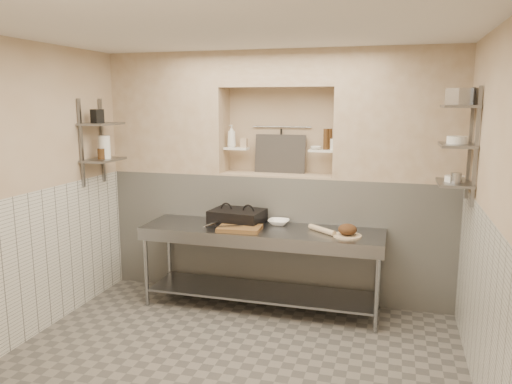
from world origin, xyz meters
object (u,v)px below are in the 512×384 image
(prep_table, at_px, (261,252))
(bread_loaf, at_px, (347,229))
(cutting_board, at_px, (240,228))
(bowl_alcove, at_px, (316,148))
(jug_left, at_px, (105,147))
(panini_press, at_px, (237,217))
(mixing_bowl, at_px, (279,222))
(bottle_soap, at_px, (232,136))
(rolling_pin, at_px, (322,230))

(prep_table, height_order, bread_loaf, bread_loaf)
(cutting_board, height_order, bowl_alcove, bowl_alcove)
(bowl_alcove, distance_m, jug_left, 2.37)
(panini_press, distance_m, bowl_alcove, 1.17)
(prep_table, bearing_deg, bread_loaf, -4.35)
(jug_left, bearing_deg, cutting_board, -0.68)
(mixing_bowl, height_order, jug_left, jug_left)
(bottle_soap, bearing_deg, panini_press, -64.17)
(rolling_pin, bearing_deg, bottle_soap, 155.28)
(mixing_bowl, bearing_deg, bottle_soap, 152.97)
(rolling_pin, height_order, bread_loaf, bread_loaf)
(rolling_pin, xyz_separation_m, bread_loaf, (0.27, -0.09, 0.04))
(bread_loaf, bearing_deg, jug_left, -179.36)
(bowl_alcove, bearing_deg, mixing_bowl, -137.06)
(mixing_bowl, bearing_deg, panini_press, -171.71)
(jug_left, bearing_deg, panini_press, 9.74)
(cutting_board, bearing_deg, bottle_soap, 114.67)
(rolling_pin, bearing_deg, jug_left, -177.23)
(panini_press, xyz_separation_m, cutting_board, (0.12, -0.27, -0.06))
(bread_loaf, xyz_separation_m, bottle_soap, (-1.43, 0.62, 0.87))
(prep_table, distance_m, rolling_pin, 0.71)
(prep_table, distance_m, mixing_bowl, 0.39)
(mixing_bowl, xyz_separation_m, bread_loaf, (0.78, -0.29, 0.04))
(bowl_alcove, bearing_deg, rolling_pin, -72.44)
(rolling_pin, bearing_deg, mixing_bowl, 158.36)
(jug_left, bearing_deg, bowl_alcove, 15.69)
(panini_press, distance_m, rolling_pin, 0.98)
(rolling_pin, distance_m, bread_loaf, 0.29)
(bread_loaf, relative_size, bowl_alcove, 1.57)
(prep_table, height_order, jug_left, jug_left)
(cutting_board, relative_size, jug_left, 1.75)
(cutting_board, xyz_separation_m, bowl_alcove, (0.69, 0.66, 0.81))
(mixing_bowl, bearing_deg, prep_table, -123.16)
(cutting_board, xyz_separation_m, mixing_bowl, (0.34, 0.34, 0.01))
(cutting_board, bearing_deg, jug_left, 179.32)
(mixing_bowl, distance_m, bowl_alcove, 0.93)
(prep_table, xyz_separation_m, jug_left, (-1.79, -0.10, 1.10))
(panini_press, xyz_separation_m, rolling_pin, (0.97, -0.14, -0.05))
(rolling_pin, height_order, bowl_alcove, bowl_alcove)
(panini_press, distance_m, jug_left, 1.68)
(cutting_board, distance_m, bowl_alcove, 1.25)
(bowl_alcove, height_order, jug_left, jug_left)
(prep_table, height_order, rolling_pin, rolling_pin)
(prep_table, height_order, mixing_bowl, mixing_bowl)
(jug_left, bearing_deg, bottle_soap, 26.99)
(bread_loaf, bearing_deg, cutting_board, -177.49)
(panini_press, relative_size, mixing_bowl, 2.59)
(rolling_pin, height_order, jug_left, jug_left)
(panini_press, relative_size, cutting_board, 1.37)
(cutting_board, height_order, mixing_bowl, mixing_bowl)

